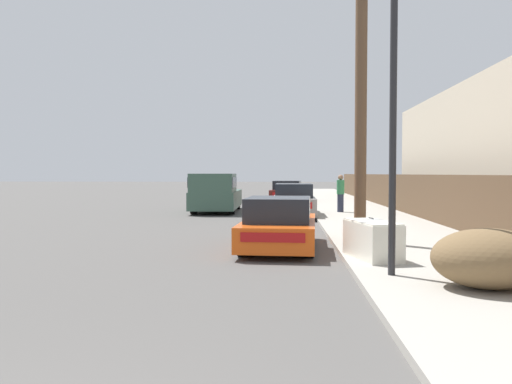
# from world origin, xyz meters

# --- Properties ---
(sidewalk_curb) EXTENTS (4.20, 63.00, 0.12)m
(sidewalk_curb) POSITION_xyz_m (5.30, 23.50, 0.06)
(sidewalk_curb) COLOR #9E998E
(sidewalk_curb) RESTS_ON ground
(discarded_fridge) EXTENTS (1.03, 1.67, 0.78)m
(discarded_fridge) POSITION_xyz_m (3.76, 8.53, 0.50)
(discarded_fridge) COLOR silver
(discarded_fridge) RESTS_ON sidewalk_curb
(parked_sports_car_red) EXTENTS (1.94, 4.13, 1.27)m
(parked_sports_car_red) POSITION_xyz_m (1.86, 10.42, 0.58)
(parked_sports_car_red) COLOR #E05114
(parked_sports_car_red) RESTS_ON ground
(car_parked_mid) EXTENTS (1.78, 4.27, 1.41)m
(car_parked_mid) POSITION_xyz_m (2.35, 19.43, 0.66)
(car_parked_mid) COLOR gray
(car_parked_mid) RESTS_ON ground
(car_parked_far) EXTENTS (2.22, 4.37, 1.39)m
(car_parked_far) POSITION_xyz_m (2.11, 29.83, 0.65)
(car_parked_far) COLOR #5B1E19
(car_parked_far) RESTS_ON ground
(pickup_truck) EXTENTS (2.15, 5.28, 1.83)m
(pickup_truck) POSITION_xyz_m (-1.30, 21.71, 0.91)
(pickup_truck) COLOR #385647
(pickup_truck) RESTS_ON ground
(utility_pole) EXTENTS (1.80, 0.30, 8.79)m
(utility_pole) POSITION_xyz_m (3.88, 11.05, 4.63)
(utility_pole) COLOR brown
(utility_pole) RESTS_ON sidewalk_curb
(street_lamp) EXTENTS (0.26, 0.26, 5.11)m
(street_lamp) POSITION_xyz_m (3.80, 6.86, 3.06)
(street_lamp) COLOR #232326
(street_lamp) RESTS_ON sidewalk_curb
(brush_pile) EXTENTS (1.68, 1.36, 0.90)m
(brush_pile) POSITION_xyz_m (5.04, 5.94, 0.57)
(brush_pile) COLOR brown
(brush_pile) RESTS_ON sidewalk_curb
(wooden_fence) EXTENTS (0.08, 44.01, 1.68)m
(wooden_fence) POSITION_xyz_m (7.25, 21.34, 0.96)
(wooden_fence) COLOR brown
(wooden_fence) RESTS_ON sidewalk_curb
(pedestrian) EXTENTS (0.34, 0.34, 1.67)m
(pedestrian) POSITION_xyz_m (4.45, 20.77, 0.97)
(pedestrian) COLOR #282D42
(pedestrian) RESTS_ON sidewalk_curb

